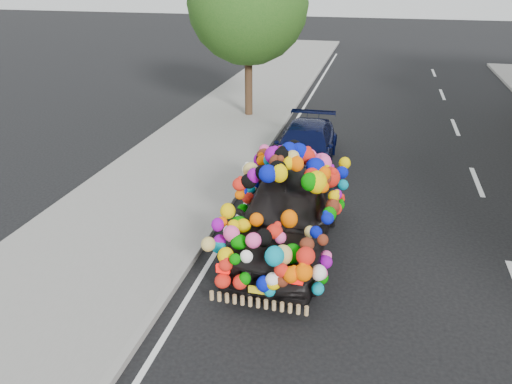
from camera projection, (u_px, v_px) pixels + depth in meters
ground at (316, 265)px, 9.53m from camera, size 100.00×100.00×0.00m
sidewalk at (112, 235)px, 10.44m from camera, size 4.00×60.00×0.12m
kerb at (200, 246)px, 10.02m from camera, size 0.15×60.00×0.13m
tree_near_sidewalk at (248, 3)px, 17.08m from camera, size 4.20×4.20×6.13m
plush_art_car at (287, 199)px, 9.66m from camera, size 2.19×4.59×2.13m
navy_sedan at (305, 147)px, 13.94m from camera, size 1.72×4.04×1.16m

